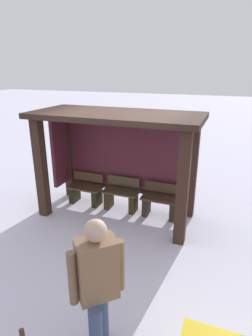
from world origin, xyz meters
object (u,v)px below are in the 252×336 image
object	(u,v)px
bench_center_inside	(121,196)
bench_right_inside	(160,203)
bus_shelter	(115,143)
bench_left_inside	(86,191)
person_walking	(98,282)

from	to	relation	value
bench_center_inside	bench_right_inside	size ratio (longest dim) A/B	1.00
bus_shelter	bench_center_inside	world-z (taller)	bus_shelter
bench_left_inside	person_walking	size ratio (longest dim) A/B	0.47
bus_shelter	person_walking	world-z (taller)	bus_shelter
bench_center_inside	person_walking	world-z (taller)	person_walking
bench_left_inside	bus_shelter	bearing A→B (deg)	-7.25
bench_left_inside	bench_center_inside	bearing A→B (deg)	-0.08
bench_right_inside	person_walking	size ratio (longest dim) A/B	0.47
bus_shelter	bench_right_inside	world-z (taller)	bus_shelter
bench_left_inside	bench_right_inside	world-z (taller)	bench_right_inside
bus_shelter	person_walking	bearing A→B (deg)	-70.08
bench_right_inside	bench_center_inside	bearing A→B (deg)	179.96
bus_shelter	person_walking	distance (m)	3.39
bus_shelter	bench_center_inside	size ratio (longest dim) A/B	4.22
bench_left_inside	bench_right_inside	distance (m)	1.79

